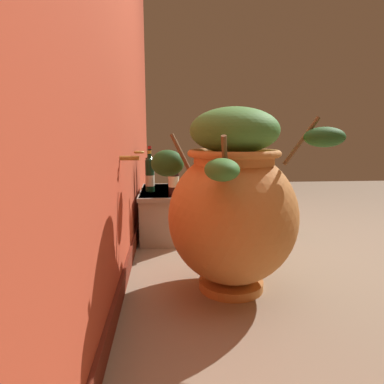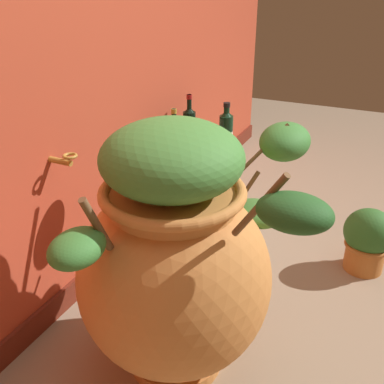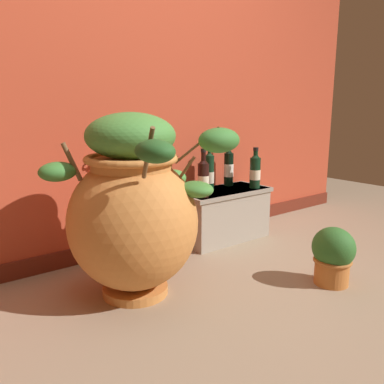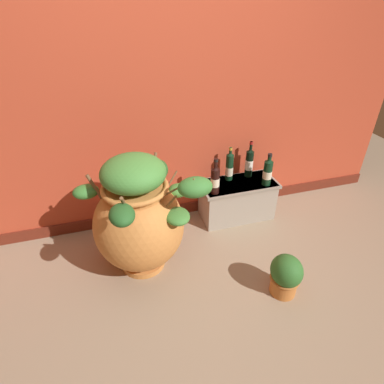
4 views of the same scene
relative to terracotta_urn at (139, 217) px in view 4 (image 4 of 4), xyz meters
name	(u,v)px [view 4 (image 4 of 4)]	position (x,y,z in m)	size (l,w,h in m)	color
ground_plane	(209,304)	(0.37, -0.52, -0.47)	(7.00, 7.00, 0.00)	gray
back_wall	(163,75)	(0.37, 0.68, 0.83)	(4.40, 0.33, 2.60)	#B74228
terracotta_urn	(139,217)	(0.00, 0.00, 0.00)	(0.89, 0.93, 0.95)	#CC7F3D
stone_ledge	(237,198)	(0.96, 0.38, -0.27)	(0.71, 0.34, 0.38)	#9E9384
wine_bottle_left	(215,179)	(0.69, 0.29, 0.04)	(0.08, 0.08, 0.33)	black
wine_bottle_middle	(249,162)	(1.10, 0.48, 0.05)	(0.07, 0.07, 0.35)	black
wine_bottle_right	(268,171)	(1.19, 0.29, 0.04)	(0.08, 0.08, 0.30)	black
wine_bottle_back	(229,166)	(0.90, 0.47, 0.04)	(0.07, 0.07, 0.32)	black
potted_shrub	(286,275)	(0.92, -0.57, -0.30)	(0.22, 0.24, 0.33)	#C17033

